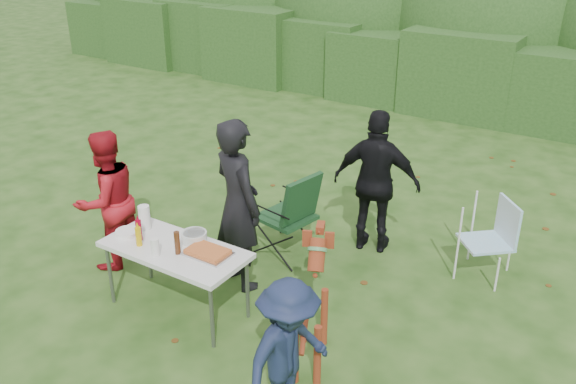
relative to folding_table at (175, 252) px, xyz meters
The scene contains 20 objects.
ground 0.78m from the folding_table, 51.33° to the left, with size 80.00×80.00×0.00m, color #1E4211.
hedge_row 8.29m from the folding_table, 88.41° to the left, with size 22.00×1.40×1.70m, color #23471C.
shrub_backdrop 9.93m from the folding_table, 88.67° to the left, with size 20.00×2.60×3.20m, color #3D6628.
folding_table is the anchor object (origin of this frame).
person_cook 0.84m from the folding_table, 74.05° to the left, with size 0.70×0.46×1.91m, color black.
person_red_jacket 1.30m from the folding_table, 167.29° to the left, with size 0.80×0.62×1.64m, color #A6131D.
person_black_puffy 2.53m from the folding_table, 63.23° to the left, with size 1.03×0.43×1.76m, color black.
child 1.90m from the folding_table, 20.70° to the right, with size 0.86×0.49×1.33m, color #182240.
dog 1.57m from the folding_table, ahead, with size 1.12×0.45×1.06m, color maroon, non-canonical shape.
camping_chair 1.63m from the folding_table, 79.62° to the left, with size 0.68×0.68×1.08m, color #193F1F, non-canonical shape.
lawn_chair 3.41m from the folding_table, 44.00° to the left, with size 0.54×0.54×0.92m, color #50AFD8, non-canonical shape.
food_tray 0.38m from the folding_table, 11.58° to the left, with size 0.45×0.30×0.02m, color #B7B7BA.
focaccia_bread 0.39m from the folding_table, 11.58° to the left, with size 0.40×0.26×0.04m, color #CB652E.
mustard_bottle 0.39m from the folding_table, 154.53° to the right, with size 0.06×0.06×0.20m, color #D7A90A.
ketchup_bottle 0.44m from the folding_table, behind, with size 0.06×0.06×0.22m, color maroon.
beer_bottle 0.22m from the folding_table, 31.62° to the right, with size 0.06×0.06×0.24m, color #47230F.
paper_towel_roll 0.58m from the folding_table, 165.25° to the left, with size 0.12×0.12×0.26m, color white.
cup_stack 0.26m from the folding_table, 103.75° to the right, with size 0.08×0.08×0.18m, color white.
pasta_bowl 0.25m from the folding_table, 68.96° to the left, with size 0.26×0.26×0.10m, color silver.
plate_stack 0.60m from the folding_table, behind, with size 0.24×0.24×0.05m, color white.
Camera 1 is at (3.57, -4.11, 3.79)m, focal length 38.00 mm.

